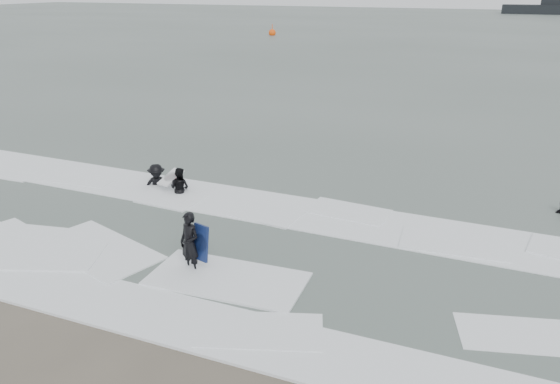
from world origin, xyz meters
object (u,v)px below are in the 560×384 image
at_px(surfer_wading, 180,194).
at_px(buoy, 272,33).
at_px(surfer_centre, 191,272).
at_px(surfer_breaker, 157,187).

xyz_separation_m(surfer_wading, buoy, (-22.17, 57.79, 0.42)).
height_order(surfer_wading, buoy, buoy).
relative_size(surfer_centre, surfer_wading, 1.09).
bearing_deg(surfer_breaker, buoy, 72.45).
bearing_deg(surfer_wading, surfer_centre, 126.14).
xyz_separation_m(surfer_centre, buoy, (-25.51, 62.41, 0.42)).
relative_size(surfer_centre, surfer_breaker, 0.97).
bearing_deg(buoy, surfer_centre, -67.77).
bearing_deg(buoy, surfer_breaker, -69.94).
bearing_deg(surfer_breaker, surfer_centre, -84.97).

